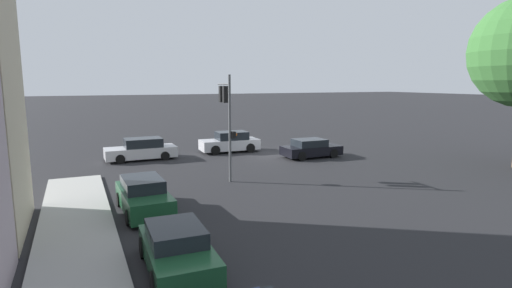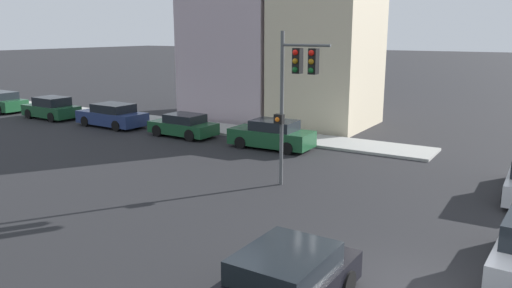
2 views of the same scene
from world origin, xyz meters
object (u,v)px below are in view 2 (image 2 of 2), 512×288
object	(u,v)px
crossing_car_1	(282,285)
parked_car_3	(51,108)
parked_car_2	(112,116)
parked_car_1	(183,126)
traffic_signal	(295,81)
parked_car_0	(272,135)

from	to	relation	value
crossing_car_1	parked_car_3	size ratio (longest dim) A/B	1.02
crossing_car_1	parked_car_2	xyz separation A→B (m)	(12.92, 18.94, 0.05)
crossing_car_1	parked_car_1	distance (m)	18.52
traffic_signal	parked_car_0	bearing A→B (deg)	-141.35
traffic_signal	parked_car_1	size ratio (longest dim) A/B	1.47
parked_car_0	traffic_signal	bearing A→B (deg)	125.46
crossing_car_1	parked_car_2	world-z (taller)	parked_car_2
parked_car_2	parked_car_3	size ratio (longest dim) A/B	1.11
crossing_car_1	parked_car_1	bearing A→B (deg)	-133.08
parked_car_2	parked_car_3	world-z (taller)	parked_car_3
crossing_car_1	traffic_signal	bearing A→B (deg)	-153.27
traffic_signal	crossing_car_1	world-z (taller)	traffic_signal
parked_car_1	traffic_signal	bearing A→B (deg)	153.74
parked_car_1	parked_car_2	size ratio (longest dim) A/B	0.85
parked_car_0	parked_car_2	distance (m)	11.30
crossing_car_1	parked_car_3	distance (m)	27.84
traffic_signal	parked_car_0	size ratio (longest dim) A/B	1.35
parked_car_0	parked_car_2	world-z (taller)	parked_car_0
traffic_signal	parked_car_3	world-z (taller)	traffic_signal
crossing_car_1	parked_car_0	size ratio (longest dim) A/B	1.00
crossing_car_1	parked_car_3	bearing A→B (deg)	-116.44
crossing_car_1	parked_car_2	bearing A→B (deg)	-123.23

